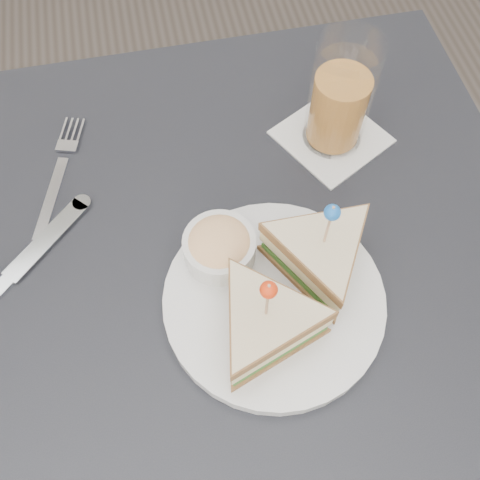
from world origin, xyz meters
The scene contains 6 objects.
ground_plane centered at (0.00, 0.00, 0.00)m, with size 3.50×3.50×0.00m, color #3F3833.
table centered at (0.00, 0.00, 0.67)m, with size 0.80×0.80×0.75m.
plate_meal centered at (0.04, -0.05, 0.79)m, with size 0.31×0.30×0.15m.
cutlery_fork centered at (-0.20, 0.19, 0.75)m, with size 0.08×0.20×0.01m.
cutlery_knife centered at (-0.26, 0.05, 0.75)m, with size 0.19×0.18×0.01m.
drink_set centered at (0.18, 0.17, 0.82)m, with size 0.17×0.17×0.16m.
Camera 1 is at (-0.05, -0.28, 1.34)m, focal length 40.00 mm.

